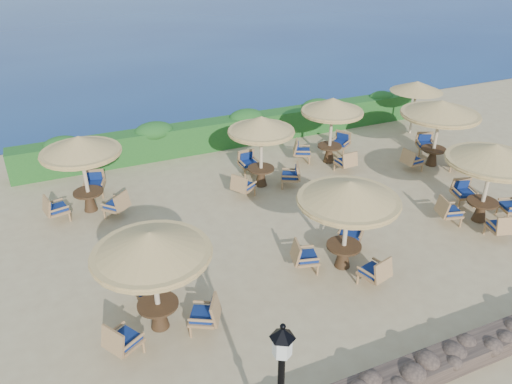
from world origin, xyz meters
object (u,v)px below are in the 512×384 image
(extra_parasol, at_px, (417,86))
(cafe_set_5, at_px, (332,119))
(cafe_set_2, at_px, (491,169))
(cafe_set_6, at_px, (439,118))
(cafe_set_1, at_px, (348,207))
(cafe_set_4, at_px, (261,140))
(cafe_set_3, at_px, (82,160))
(cafe_set_0, at_px, (153,262))

(extra_parasol, bearing_deg, cafe_set_5, -166.41)
(cafe_set_2, xyz_separation_m, cafe_set_6, (1.51, 3.95, 0.12))
(cafe_set_1, xyz_separation_m, cafe_set_6, (6.86, 4.26, 0.05))
(cafe_set_2, bearing_deg, cafe_set_5, 109.45)
(cafe_set_4, xyz_separation_m, cafe_set_5, (3.34, 0.78, 0.02))
(cafe_set_4, bearing_deg, cafe_set_2, -43.22)
(cafe_set_4, relative_size, cafe_set_5, 1.00)
(cafe_set_2, distance_m, cafe_set_6, 4.23)
(cafe_set_1, distance_m, cafe_set_5, 6.99)
(cafe_set_3, distance_m, cafe_set_5, 9.28)
(cafe_set_3, xyz_separation_m, cafe_set_5, (9.28, 0.13, -0.04))
(cafe_set_0, distance_m, cafe_set_3, 6.36)
(cafe_set_1, height_order, cafe_set_6, same)
(cafe_set_1, relative_size, cafe_set_3, 1.04)
(extra_parasol, height_order, cafe_set_5, cafe_set_5)
(cafe_set_4, bearing_deg, cafe_set_5, 13.08)
(cafe_set_4, bearing_deg, cafe_set_3, 173.84)
(cafe_set_2, relative_size, cafe_set_6, 0.97)
(cafe_set_1, height_order, cafe_set_4, same)
(cafe_set_4, height_order, cafe_set_5, same)
(cafe_set_0, height_order, cafe_set_6, same)
(cafe_set_0, bearing_deg, cafe_set_1, 3.17)
(cafe_set_1, relative_size, cafe_set_5, 1.02)
(extra_parasol, relative_size, cafe_set_5, 0.87)
(cafe_set_1, bearing_deg, cafe_set_0, -176.83)
(cafe_set_3, bearing_deg, cafe_set_0, -83.19)
(cafe_set_1, distance_m, cafe_set_3, 8.50)
(cafe_set_0, height_order, cafe_set_5, same)
(cafe_set_3, bearing_deg, cafe_set_2, -26.76)
(extra_parasol, distance_m, cafe_set_4, 8.65)
(extra_parasol, xyz_separation_m, cafe_set_0, (-13.60, -7.68, -0.29))
(cafe_set_2, height_order, cafe_set_3, same)
(cafe_set_5, bearing_deg, extra_parasol, 13.59)
(cafe_set_4, distance_m, cafe_set_5, 3.43)
(cafe_set_5, bearing_deg, cafe_set_1, -118.06)
(cafe_set_1, height_order, cafe_set_5, same)
(extra_parasol, height_order, cafe_set_0, cafe_set_0)
(cafe_set_0, xyz_separation_m, cafe_set_2, (10.59, 0.60, -0.05))
(cafe_set_3, bearing_deg, cafe_set_1, -45.17)
(cafe_set_4, bearing_deg, cafe_set_1, -89.44)
(cafe_set_0, relative_size, cafe_set_3, 1.02)
(cafe_set_0, relative_size, cafe_set_5, 1.00)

